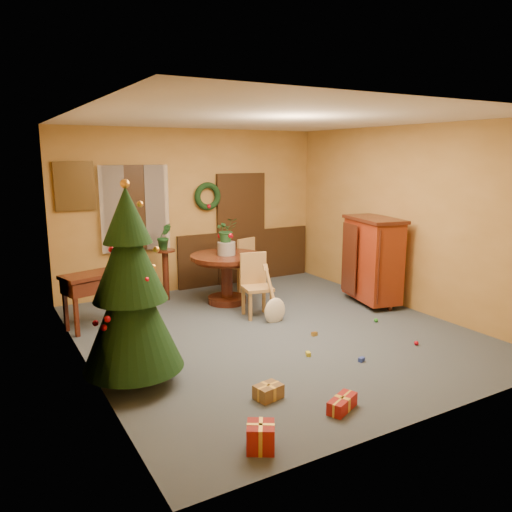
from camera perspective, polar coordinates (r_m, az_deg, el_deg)
room_envelope at (r=9.26m, az=-5.81°, el=3.21°), size 5.50×5.50×5.50m
dining_table at (r=8.29m, az=-3.37°, el=-1.53°), size 1.20×1.20×0.82m
urn at (r=8.22m, az=-3.40°, el=0.88°), size 0.29×0.29×0.22m
centerpiece_plant at (r=8.17m, az=-3.43°, el=2.99°), size 0.36×0.31×0.40m
chair_near at (r=7.66m, az=-0.04°, el=-3.04°), size 0.49×0.49×0.97m
chair_far at (r=9.09m, az=-1.63°, el=-0.70°), size 0.53×0.53×0.97m
guitar at (r=7.38m, az=2.18°, el=-4.47°), size 0.45×0.60×0.81m
plant_stand at (r=8.59m, az=-10.30°, el=-1.44°), size 0.34×0.34×0.87m
stand_plant at (r=8.49m, az=-10.43°, el=2.20°), size 0.25×0.21×0.45m
christmas_tree at (r=5.39m, az=-14.16°, el=-3.86°), size 1.07×1.07×2.21m
writing_desk at (r=7.45m, az=-17.89°, el=-3.33°), size 0.99×0.68×0.80m
sideboard at (r=8.43m, az=13.20°, el=-0.23°), size 0.82×1.23×1.44m
gift_a at (r=5.27m, az=1.42°, el=-15.23°), size 0.30×0.24×0.15m
gift_b at (r=4.46m, az=0.54°, el=-19.97°), size 0.32×0.32×0.24m
gift_c at (r=5.99m, az=-13.57°, el=-12.15°), size 0.30×0.24×0.14m
gift_d at (r=5.13m, az=9.82°, el=-16.29°), size 0.40×0.29×0.13m
toy_a at (r=6.25m, az=11.97°, el=-11.49°), size 0.09×0.07×0.05m
toy_b at (r=7.68m, az=13.54°, el=-7.14°), size 0.06×0.06×0.06m
toy_c at (r=6.31m, az=5.98°, el=-11.07°), size 0.07×0.09×0.05m
toy_d at (r=6.93m, az=17.85°, el=-9.45°), size 0.06×0.06×0.06m
toy_e at (r=6.98m, az=6.68°, el=-8.85°), size 0.08×0.06×0.05m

